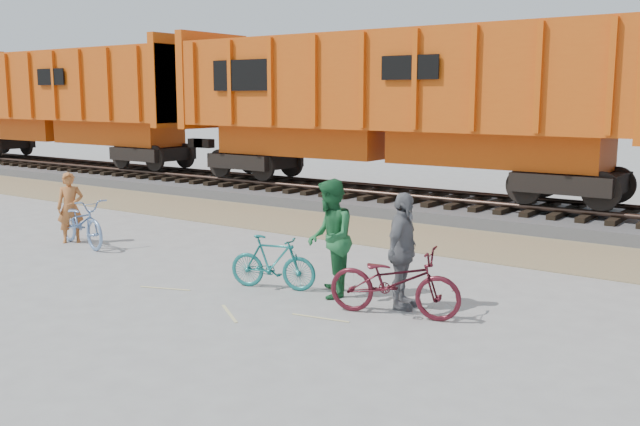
# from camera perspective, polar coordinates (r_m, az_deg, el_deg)

# --- Properties ---
(ground) EXTENTS (120.00, 120.00, 0.00)m
(ground) POSITION_cam_1_polar(r_m,az_deg,el_deg) (11.92, -6.16, -5.95)
(ground) COLOR #9E9E99
(ground) RESTS_ON ground
(gravel_strip) EXTENTS (120.00, 3.00, 0.02)m
(gravel_strip) POSITION_cam_1_polar(r_m,az_deg,el_deg) (16.32, 6.78, -1.76)
(gravel_strip) COLOR tan
(gravel_strip) RESTS_ON ground
(ballast_bed) EXTENTS (120.00, 4.00, 0.30)m
(ballast_bed) POSITION_cam_1_polar(r_m,az_deg,el_deg) (19.40, 11.78, 0.29)
(ballast_bed) COLOR slate
(ballast_bed) RESTS_ON ground
(track) EXTENTS (120.00, 2.60, 0.24)m
(track) POSITION_cam_1_polar(r_m,az_deg,el_deg) (19.35, 11.81, 1.23)
(track) COLOR black
(track) RESTS_ON ballast_bed
(hopper_car_left) EXTENTS (14.00, 3.13, 4.65)m
(hopper_car_left) POSITION_cam_1_polar(r_m,az_deg,el_deg) (30.62, -19.67, 8.55)
(hopper_car_left) COLOR black
(hopper_car_left) RESTS_ON track
(hopper_car_center) EXTENTS (14.00, 3.13, 4.65)m
(hopper_car_center) POSITION_cam_1_polar(r_m,az_deg,el_deg) (20.25, 5.76, 8.93)
(hopper_car_center) COLOR black
(hopper_car_center) RESTS_ON track
(bicycle_blue) EXTENTS (2.06, 1.08, 1.03)m
(bicycle_blue) POSITION_cam_1_polar(r_m,az_deg,el_deg) (15.81, -18.55, -0.69)
(bicycle_blue) COLOR #7293C4
(bicycle_blue) RESTS_ON ground
(bicycle_teal) EXTENTS (1.54, 0.83, 0.89)m
(bicycle_teal) POSITION_cam_1_polar(r_m,az_deg,el_deg) (11.70, -3.80, -3.96)
(bicycle_teal) COLOR #1C716E
(bicycle_teal) RESTS_ON ground
(bicycle_maroon) EXTENTS (2.04, 1.12, 1.02)m
(bicycle_maroon) POSITION_cam_1_polar(r_m,az_deg,el_deg) (10.30, 5.98, -5.47)
(bicycle_maroon) COLOR #4D131D
(bicycle_maroon) RESTS_ON ground
(person_solo) EXTENTS (0.64, 0.66, 1.52)m
(person_solo) POSITION_cam_1_polar(r_m,az_deg,el_deg) (16.24, -19.35, 0.41)
(person_solo) COLOR #AF622F
(person_solo) RESTS_ON ground
(person_man) EXTENTS (1.09, 1.15, 1.86)m
(person_man) POSITION_cam_1_polar(r_m,az_deg,el_deg) (11.16, 0.81, -2.03)
(person_man) COLOR #206635
(person_man) RESTS_ON ground
(person_woman) EXTENTS (0.60, 1.08, 1.74)m
(person_woman) POSITION_cam_1_polar(r_m,az_deg,el_deg) (10.60, 6.61, -3.03)
(person_woman) COLOR slate
(person_woman) RESTS_ON ground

